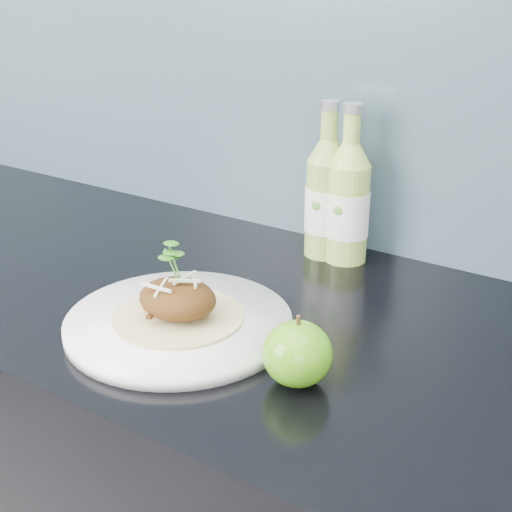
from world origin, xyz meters
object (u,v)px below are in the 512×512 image
(dinner_plate, at_px, (179,323))
(green_apple, at_px, (297,354))
(cider_bottle_left, at_px, (326,198))
(cider_bottle_right, at_px, (348,203))

(dinner_plate, height_order, green_apple, green_apple)
(cider_bottle_left, bearing_deg, dinner_plate, -78.80)
(green_apple, bearing_deg, cider_bottle_right, 108.53)
(green_apple, bearing_deg, dinner_plate, 172.84)
(green_apple, xyz_separation_m, cider_bottle_left, (-0.16, 0.35, 0.06))
(cider_bottle_left, xyz_separation_m, cider_bottle_right, (0.04, -0.00, 0.00))
(dinner_plate, height_order, cider_bottle_left, cider_bottle_left)
(cider_bottle_right, bearing_deg, green_apple, -56.53)
(dinner_plate, bearing_deg, cider_bottle_left, 83.73)
(dinner_plate, xyz_separation_m, green_apple, (0.19, -0.02, 0.03))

